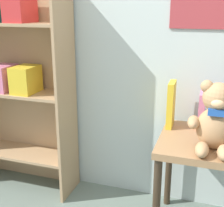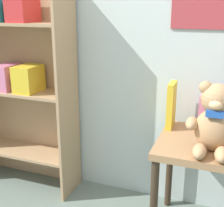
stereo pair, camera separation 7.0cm
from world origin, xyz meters
name	(u,v)px [view 1 (the left image)]	position (x,y,z in m)	size (l,w,h in m)	color
wall_back	(173,2)	(0.00, 1.26, 1.25)	(4.80, 0.07, 2.50)	silver
bookshelf_side	(19,78)	(-0.96, 1.11, 0.77)	(0.74, 0.27, 1.37)	tan
display_table	(213,157)	(0.30, 0.95, 0.48)	(0.56, 0.48, 0.57)	#9E754C
teddy_bear	(216,119)	(0.29, 0.85, 0.72)	(0.26, 0.23, 0.33)	tan
book_standing_yellow	(171,104)	(0.05, 1.09, 0.70)	(0.03, 0.14, 0.26)	gold
book_standing_pink	(202,110)	(0.22, 1.11, 0.67)	(0.03, 0.13, 0.21)	#D17093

